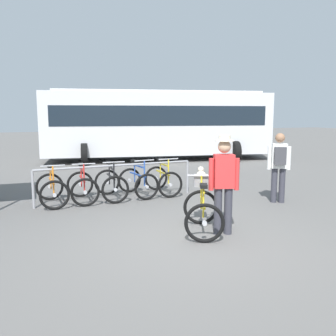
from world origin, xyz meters
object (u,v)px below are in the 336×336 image
at_px(racked_bike_blue, 138,182).
at_px(featured_bicycle, 202,204).
at_px(racked_bike_yellow, 163,180).
at_px(racked_bike_orange, 52,189).
at_px(racked_bike_red, 82,187).
at_px(racked_bike_black, 111,184).
at_px(person_with_featured_bike, 224,181).
at_px(pedestrian_with_backpack, 279,163).
at_px(bus_distant, 158,121).

bearing_deg(racked_bike_blue, featured_bicycle, -84.71).
relative_size(racked_bike_yellow, featured_bicycle, 0.88).
relative_size(racked_bike_orange, racked_bike_red, 0.99).
relative_size(racked_bike_red, racked_bike_black, 1.00).
xyz_separation_m(racked_bike_yellow, person_with_featured_bike, (-0.16, -3.43, 0.58)).
bearing_deg(pedestrian_with_backpack, racked_bike_red, 157.85).
bearing_deg(bus_distant, racked_bike_red, -122.10).
distance_m(racked_bike_yellow, bus_distant, 7.37).
bearing_deg(racked_bike_red, racked_bike_orange, -176.03).
relative_size(racked_bike_yellow, pedestrian_with_backpack, 0.67).
height_order(racked_bike_black, racked_bike_blue, same).
bearing_deg(racked_bike_black, racked_bike_blue, 3.97).
bearing_deg(racked_bike_yellow, featured_bicycle, -97.51).
bearing_deg(racked_bike_blue, racked_bike_orange, -176.03).
relative_size(racked_bike_orange, racked_bike_yellow, 1.00).
height_order(racked_bike_red, person_with_featured_bike, person_with_featured_bike).
bearing_deg(racked_bike_red, racked_bike_blue, 3.97).
height_order(racked_bike_blue, racked_bike_yellow, same).
xyz_separation_m(racked_bike_black, bus_distant, (3.70, 6.96, 1.37)).
height_order(racked_bike_orange, person_with_featured_bike, person_with_featured_bike).
xyz_separation_m(racked_bike_blue, person_with_featured_bike, (0.54, -3.38, 0.58)).
height_order(racked_bike_orange, featured_bicycle, featured_bicycle).
bearing_deg(racked_bike_orange, person_with_featured_bike, -50.84).
height_order(racked_bike_black, pedestrian_with_backpack, pedestrian_with_backpack).
xyz_separation_m(pedestrian_with_backpack, bus_distant, (0.11, 8.76, 0.80)).
height_order(racked_bike_orange, racked_bike_blue, same).
bearing_deg(racked_bike_black, person_with_featured_bike, -69.61).
height_order(racked_bike_red, racked_bike_black, same).
distance_m(racked_bike_red, pedestrian_with_backpack, 4.66).
distance_m(racked_bike_blue, racked_bike_yellow, 0.70).
bearing_deg(racked_bike_yellow, racked_bike_orange, -176.03).
height_order(racked_bike_yellow, pedestrian_with_backpack, pedestrian_with_backpack).
bearing_deg(bus_distant, racked_bike_blue, -113.47).
distance_m(racked_bike_black, racked_bike_blue, 0.70).
distance_m(racked_bike_red, racked_bike_black, 0.70).
height_order(racked_bike_red, racked_bike_blue, same).
distance_m(racked_bike_black, pedestrian_with_backpack, 4.05).
height_order(racked_bike_red, bus_distant, bus_distant).
bearing_deg(racked_bike_red, featured_bicycle, -60.61).
distance_m(racked_bike_red, racked_bike_blue, 1.40).
relative_size(racked_bike_blue, pedestrian_with_backpack, 0.73).
distance_m(racked_bike_black, person_with_featured_bike, 3.60).
xyz_separation_m(featured_bicycle, bus_distant, (2.72, 10.00, 1.25)).
bearing_deg(featured_bicycle, racked_bike_yellow, 82.49).
height_order(person_with_featured_bike, pedestrian_with_backpack, person_with_featured_bike).
bearing_deg(pedestrian_with_backpack, featured_bicycle, -154.53).
bearing_deg(person_with_featured_bike, racked_bike_yellow, 87.36).
relative_size(racked_bike_blue, bus_distant, 0.12).
bearing_deg(racked_bike_yellow, racked_bike_blue, -176.03).
height_order(featured_bicycle, pedestrian_with_backpack, pedestrian_with_backpack).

